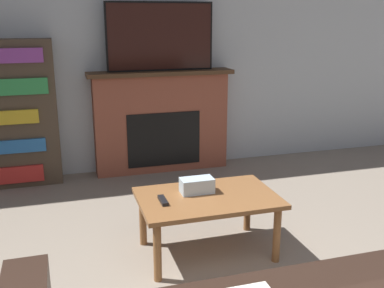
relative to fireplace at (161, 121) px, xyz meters
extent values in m
cube|color=silver|center=(-0.24, 0.14, 0.83)|extent=(6.72, 0.06, 2.70)
cube|color=brown|center=(0.00, 0.00, -0.02)|extent=(1.36, 0.22, 1.00)
cube|color=black|center=(0.00, -0.11, -0.17)|extent=(0.75, 0.01, 0.55)
cube|color=#4C331E|center=(0.00, -0.02, 0.49)|extent=(1.46, 0.28, 0.04)
cube|color=black|center=(0.00, -0.02, 0.84)|extent=(1.06, 0.03, 0.66)
cube|color=#331914|center=(0.00, -0.03, 0.84)|extent=(1.02, 0.01, 0.62)
cube|color=brown|center=(-0.10, -1.79, -0.12)|extent=(0.91, 0.60, 0.03)
cylinder|color=brown|center=(-0.49, -2.03, -0.33)|extent=(0.05, 0.05, 0.38)
cylinder|color=brown|center=(0.30, -2.03, -0.33)|extent=(0.05, 0.05, 0.38)
cylinder|color=brown|center=(-0.49, -1.55, -0.33)|extent=(0.05, 0.05, 0.38)
cylinder|color=brown|center=(0.30, -1.55, -0.33)|extent=(0.05, 0.05, 0.38)
cube|color=silver|center=(-0.15, -1.71, -0.06)|extent=(0.22, 0.12, 0.10)
cube|color=black|center=(-0.40, -1.81, -0.10)|extent=(0.04, 0.15, 0.02)
cube|color=#4C3D2D|center=(-1.40, -0.02, 0.16)|extent=(0.77, 0.26, 1.36)
cube|color=red|center=(-1.40, -0.16, -0.39)|extent=(0.43, 0.03, 0.16)
cube|color=#2D70B7|center=(-1.40, -0.16, -0.11)|extent=(0.52, 0.03, 0.12)
cube|color=gold|center=(-1.40, -0.16, 0.16)|extent=(0.44, 0.03, 0.13)
cube|color=green|center=(-1.40, -0.16, 0.43)|extent=(0.65, 0.03, 0.15)
cube|color=purple|center=(-1.40, -0.16, 0.70)|extent=(0.61, 0.03, 0.13)
camera|label=1|loc=(-0.98, -4.40, 1.03)|focal=42.00mm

